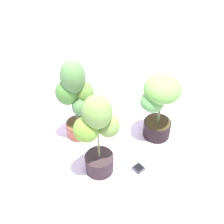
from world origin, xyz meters
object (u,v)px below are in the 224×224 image
Objects in this scene: potted_plant_front_left at (97,133)px; potted_plant_front_right at (159,103)px; potted_plant_back_left at (75,97)px; hygrometer_box at (138,168)px.

potted_plant_front_left is 0.64m from potted_plant_front_right.
hygrometer_box is at bearing -70.85° from potted_plant_back_left.
potted_plant_front_right is (0.58, -0.39, -0.05)m from potted_plant_back_left.
potted_plant_front_left is 0.45m from potted_plant_back_left.
potted_plant_front_left is at bearing -174.82° from potted_plant_front_right.
potted_plant_front_right is at bearing -33.60° from potted_plant_back_left.
potted_plant_back_left is 8.82× the size of hygrometer_box.
potted_plant_front_right is (0.63, 0.06, -0.03)m from potted_plant_front_left.
hygrometer_box is (0.27, -0.18, -0.40)m from potted_plant_front_left.
potted_plant_back_left is (0.05, 0.44, 0.02)m from potted_plant_front_left.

